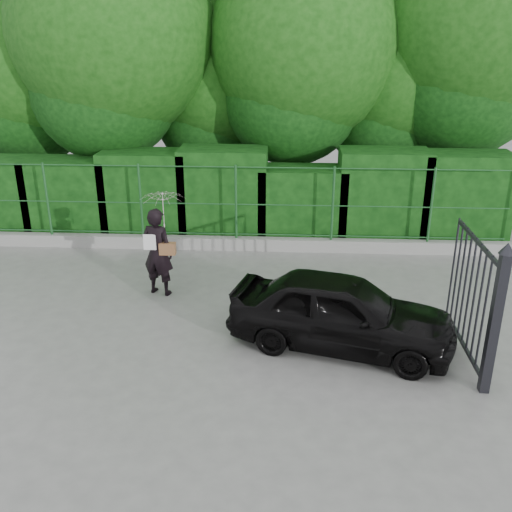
{
  "coord_description": "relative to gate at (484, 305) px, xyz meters",
  "views": [
    {
      "loc": [
        1.62,
        -8.55,
        5.01
      ],
      "look_at": [
        1.06,
        1.3,
        1.1
      ],
      "focal_mm": 40.0,
      "sensor_mm": 36.0,
      "label": 1
    }
  ],
  "objects": [
    {
      "name": "kerb",
      "position": [
        -4.6,
        5.22,
        -1.04
      ],
      "size": [
        14.0,
        0.25,
        0.3
      ],
      "primitive_type": "cube",
      "color": "#9E9E99",
      "rests_on": "ground"
    },
    {
      "name": "woman",
      "position": [
        -5.46,
        2.67,
        0.16
      ],
      "size": [
        0.96,
        0.88,
        2.13
      ],
      "color": "black",
      "rests_on": "ground"
    },
    {
      "name": "ground",
      "position": [
        -4.6,
        0.72,
        -1.19
      ],
      "size": [
        80.0,
        80.0,
        0.0
      ],
      "primitive_type": "plane",
      "color": "gray"
    },
    {
      "name": "trees",
      "position": [
        -3.46,
        8.46,
        3.43
      ],
      "size": [
        17.1,
        6.15,
        8.08
      ],
      "color": "black",
      "rests_on": "ground"
    },
    {
      "name": "fence",
      "position": [
        -4.38,
        5.22,
        0.01
      ],
      "size": [
        14.13,
        0.06,
        1.8
      ],
      "color": "#1E5425",
      "rests_on": "kerb"
    },
    {
      "name": "gate",
      "position": [
        0.0,
        0.0,
        0.0
      ],
      "size": [
        0.22,
        2.33,
        2.36
      ],
      "color": "black",
      "rests_on": "ground"
    },
    {
      "name": "car",
      "position": [
        -2.04,
        0.74,
        -0.55
      ],
      "size": [
        4.01,
        2.44,
        1.28
      ],
      "primitive_type": "imported",
      "rotation": [
        0.0,
        0.0,
        1.31
      ],
      "color": "black",
      "rests_on": "ground"
    },
    {
      "name": "hedge",
      "position": [
        -4.46,
        6.22,
        -0.12
      ],
      "size": [
        14.2,
        1.2,
        2.3
      ],
      "color": "black",
      "rests_on": "ground"
    }
  ]
}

